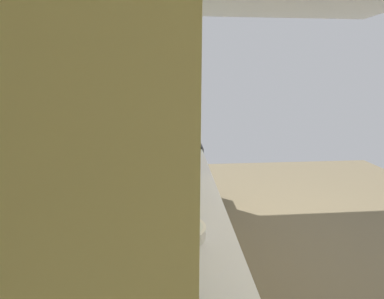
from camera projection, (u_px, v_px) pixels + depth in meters
The scene contains 7 objects.
ground_plane at pixel (308, 276), 2.13m from camera, with size 5.99×5.99×0.00m, color brown.
wall_back at pixel (126, 145), 1.65m from camera, with size 3.87×0.12×2.56m, color beige.
counter_run at pixel (179, 277), 1.57m from camera, with size 3.00×0.64×0.90m.
upper_cabinets at pixel (146, 63), 1.17m from camera, with size 2.16×0.32×0.63m.
oven_range at pixel (178, 173), 3.28m from camera, with size 0.61×0.65×1.08m.
microwave at pixel (175, 151), 2.23m from camera, with size 0.53×0.34×0.33m.
bowl at pixel (188, 231), 1.27m from camera, with size 0.20×0.20×0.06m.
Camera 1 is at (-1.62, 1.18, 1.72)m, focal length 21.76 mm.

